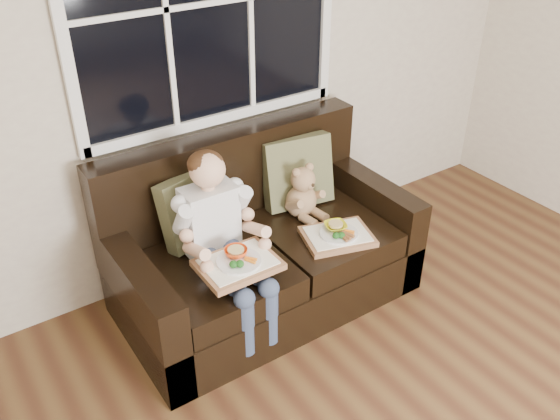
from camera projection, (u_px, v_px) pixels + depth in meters
window_back at (208, 3)px, 3.12m from camera, size 1.62×0.04×1.37m
loveseat at (260, 252)px, 3.50m from camera, size 1.70×0.92×0.96m
pillow_left at (193, 208)px, 3.27m from camera, size 0.43×0.27×0.41m
pillow_right at (297, 172)px, 3.60m from camera, size 0.45×0.26×0.44m
child at (220, 229)px, 3.08m from camera, size 0.41×0.61×0.94m
teddy_bear at (303, 195)px, 3.51m from camera, size 0.22×0.27×0.35m
tray_left at (238, 263)px, 2.98m from camera, size 0.40×0.30×0.09m
tray_right at (337, 235)px, 3.35m from camera, size 0.45×0.39×0.09m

